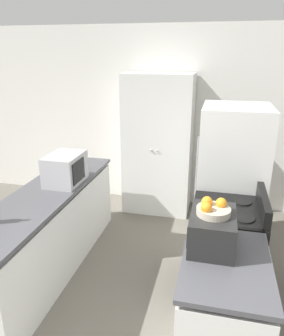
{
  "coord_description": "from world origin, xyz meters",
  "views": [
    {
      "loc": [
        0.77,
        -1.41,
        2.23
      ],
      "look_at": [
        0.0,
        1.82,
        1.05
      ],
      "focal_mm": 35.0,
      "sensor_mm": 36.0,
      "label": 1
    }
  ],
  "objects_px": {
    "pantry_cabinet": "(158,145)",
    "toaster_oven": "(212,230)",
    "stove": "(224,250)",
    "refrigerator": "(231,182)",
    "microwave": "(65,169)",
    "fruit_bowl": "(213,209)"
  },
  "relations": [
    {
      "from": "pantry_cabinet",
      "to": "stove",
      "type": "relative_size",
      "value": 1.87
    },
    {
      "from": "pantry_cabinet",
      "to": "fruit_bowl",
      "type": "xyz_separation_m",
      "value": [
        0.83,
        -2.29,
        0.21
      ]
    },
    {
      "from": "refrigerator",
      "to": "microwave",
      "type": "relative_size",
      "value": 3.64
    },
    {
      "from": "stove",
      "to": "fruit_bowl",
      "type": "bearing_deg",
      "value": -102.24
    },
    {
      "from": "toaster_oven",
      "to": "fruit_bowl",
      "type": "bearing_deg",
      "value": -163.62
    },
    {
      "from": "pantry_cabinet",
      "to": "stove",
      "type": "height_order",
      "value": "pantry_cabinet"
    },
    {
      "from": "stove",
      "to": "microwave",
      "type": "xyz_separation_m",
      "value": [
        -1.7,
        0.23,
        0.6
      ]
    },
    {
      "from": "stove",
      "to": "refrigerator",
      "type": "bearing_deg",
      "value": 87.42
    },
    {
      "from": "microwave",
      "to": "fruit_bowl",
      "type": "relative_size",
      "value": 1.96
    },
    {
      "from": "microwave",
      "to": "fruit_bowl",
      "type": "distance_m",
      "value": 1.8
    },
    {
      "from": "pantry_cabinet",
      "to": "microwave",
      "type": "xyz_separation_m",
      "value": [
        -0.74,
        -1.41,
        0.07
      ]
    },
    {
      "from": "fruit_bowl",
      "to": "refrigerator",
      "type": "bearing_deg",
      "value": 82.97
    },
    {
      "from": "stove",
      "to": "toaster_oven",
      "type": "relative_size",
      "value": 2.32
    },
    {
      "from": "microwave",
      "to": "toaster_oven",
      "type": "bearing_deg",
      "value": -29.16
    },
    {
      "from": "toaster_oven",
      "to": "refrigerator",
      "type": "bearing_deg",
      "value": 83.22
    },
    {
      "from": "pantry_cabinet",
      "to": "toaster_oven",
      "type": "height_order",
      "value": "pantry_cabinet"
    },
    {
      "from": "refrigerator",
      "to": "toaster_oven",
      "type": "relative_size",
      "value": 3.75
    },
    {
      "from": "stove",
      "to": "pantry_cabinet",
      "type": "bearing_deg",
      "value": 120.38
    },
    {
      "from": "refrigerator",
      "to": "fruit_bowl",
      "type": "xyz_separation_m",
      "value": [
        -0.17,
        -1.42,
        0.34
      ]
    },
    {
      "from": "stove",
      "to": "refrigerator",
      "type": "xyz_separation_m",
      "value": [
        0.03,
        0.77,
        0.4
      ]
    },
    {
      "from": "refrigerator",
      "to": "fruit_bowl",
      "type": "height_order",
      "value": "refrigerator"
    },
    {
      "from": "pantry_cabinet",
      "to": "refrigerator",
      "type": "bearing_deg",
      "value": -41.15
    }
  ]
}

